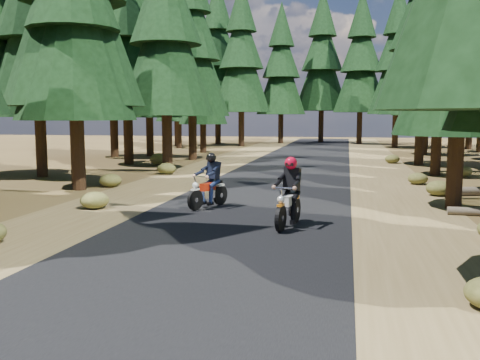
{
  "coord_description": "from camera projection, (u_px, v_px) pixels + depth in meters",
  "views": [
    {
      "loc": [
        2.83,
        -12.61,
        2.83
      ],
      "look_at": [
        0.0,
        1.5,
        1.1
      ],
      "focal_mm": 40.0,
      "sensor_mm": 36.0,
      "label": 1
    }
  ],
  "objects": [
    {
      "name": "ground",
      "position": [
        228.0,
        231.0,
        13.16
      ],
      "size": [
        120.0,
        120.0,
        0.0
      ],
      "primitive_type": "plane",
      "color": "#473419",
      "rests_on": "ground"
    },
    {
      "name": "road",
      "position": [
        260.0,
        200.0,
        18.03
      ],
      "size": [
        6.0,
        100.0,
        0.01
      ],
      "primitive_type": "cube",
      "color": "black",
      "rests_on": "ground"
    },
    {
      "name": "shoulder_l",
      "position": [
        132.0,
        196.0,
        18.93
      ],
      "size": [
        3.2,
        100.0,
        0.01
      ],
      "primitive_type": "cube",
      "color": "brown",
      "rests_on": "ground"
    },
    {
      "name": "shoulder_r",
      "position": [
        402.0,
        205.0,
        17.13
      ],
      "size": [
        3.2,
        100.0,
        0.01
      ],
      "primitive_type": "cube",
      "color": "brown",
      "rests_on": "ground"
    },
    {
      "name": "pine_forest",
      "position": [
        302.0,
        33.0,
        32.71
      ],
      "size": [
        34.59,
        55.08,
        16.32
      ],
      "color": "black",
      "rests_on": "ground"
    },
    {
      "name": "understory_shrubs",
      "position": [
        273.0,
        182.0,
        20.78
      ],
      "size": [
        16.91,
        28.92,
        0.69
      ],
      "color": "#474C1E",
      "rests_on": "ground"
    },
    {
      "name": "rider_lead",
      "position": [
        289.0,
        204.0,
        13.58
      ],
      "size": [
        0.96,
        2.07,
        1.78
      ],
      "rotation": [
        0.0,
        0.0,
        2.96
      ],
      "color": "silver",
      "rests_on": "road"
    },
    {
      "name": "rider_follow",
      "position": [
        208.0,
        190.0,
        16.47
      ],
      "size": [
        1.29,
        1.96,
        1.69
      ],
      "rotation": [
        0.0,
        0.0,
        2.72
      ],
      "color": "maroon",
      "rests_on": "road"
    }
  ]
}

